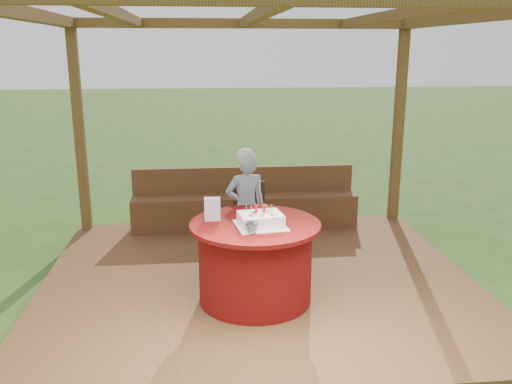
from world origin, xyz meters
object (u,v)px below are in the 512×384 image
bench (245,208)px  chair (246,214)px  gift_bag (212,209)px  elderly_woman (246,205)px  drinking_glass (252,228)px  birthday_cake (261,220)px  table (255,261)px

bench → chair: size_ratio=3.57×
gift_bag → elderly_woman: bearing=65.2°
bench → drinking_glass: (-0.14, -2.51, 0.57)m
birthday_cake → drinking_glass: (-0.10, -0.22, -0.01)m
elderly_woman → drinking_glass: elderly_woman is taller
drinking_glass → elderly_woman: bearing=87.6°
bench → drinking_glass: 2.58m
chair → table: bearing=-91.1°
gift_bag → drinking_glass: gift_bag is taller
elderly_woman → drinking_glass: bearing=-92.4°
bench → chair: (-0.06, -0.85, 0.19)m
elderly_woman → birthday_cake: size_ratio=2.63×
table → drinking_glass: 0.54m
elderly_woman → drinking_glass: size_ratio=11.65×
bench → birthday_cake: bearing=-91.1°
chair → gift_bag: (-0.42, -1.22, 0.43)m
gift_bag → table: bearing=-19.0°
elderly_woman → gift_bag: size_ratio=6.14×
table → chair: bearing=88.9°
table → gift_bag: size_ratio=5.74×
chair → birthday_cake: 1.49m
chair → elderly_woman: elderly_woman is taller
elderly_woman → birthday_cake: elderly_woman is taller
chair → elderly_woman: bearing=-94.9°
bench → birthday_cake: 2.37m
bench → table: 2.21m
table → drinking_glass: drinking_glass is taller
table → chair: size_ratio=1.46×
gift_bag → bench: bearing=76.9°
bench → birthday_cake: (-0.04, -2.29, 0.57)m
chair → drinking_glass: size_ratio=7.44×
drinking_glass → chair: bearing=87.0°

